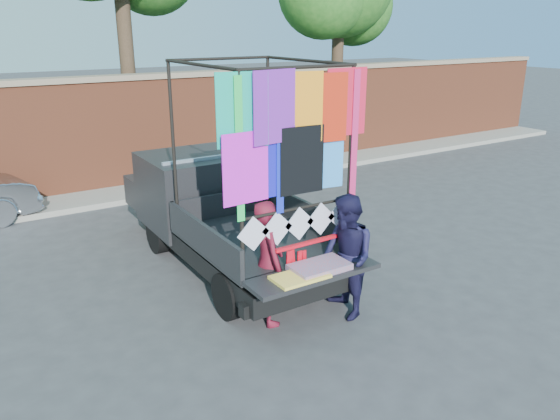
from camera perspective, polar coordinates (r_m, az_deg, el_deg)
ground at (r=7.32m, az=-1.72°, el=-11.20°), size 90.00×90.00×0.00m
brick_wall at (r=13.09m, az=-17.72°, el=7.60°), size 30.00×0.45×2.61m
curb at (r=12.72m, az=-16.33°, el=1.55°), size 30.00×1.20×0.12m
pickup_truck at (r=9.00m, az=-7.08°, el=0.20°), size 2.04×5.12×3.22m
woman at (r=6.89m, az=-1.30°, el=-5.53°), size 0.48×0.65×1.64m
man at (r=7.10m, az=6.94°, el=-4.91°), size 0.77×0.91×1.64m
streamer_bundle at (r=6.90m, az=2.22°, el=-5.16°), size 0.97×0.07×0.67m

